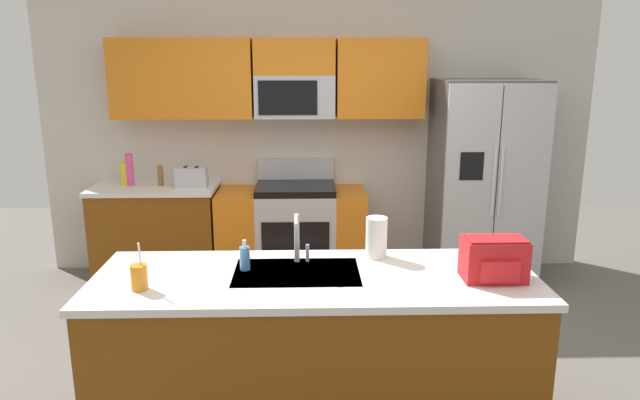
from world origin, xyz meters
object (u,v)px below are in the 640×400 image
at_px(refrigerator, 483,183).
at_px(soap_dispenser, 245,258).
at_px(drink_cup_orange, 139,277).
at_px(backpack, 494,258).
at_px(sink_faucet, 298,235).
at_px(toaster, 192,177).
at_px(bottle_pink, 130,169).
at_px(paper_towel_roll, 376,238).
at_px(pepper_mill, 161,176).
at_px(bottle_yellow, 125,174).
at_px(range_oven, 292,232).

height_order(refrigerator, soap_dispenser, refrigerator).
bearing_deg(drink_cup_orange, backpack, 2.79).
distance_m(sink_faucet, soap_dispenser, 0.32).
relative_size(toaster, soap_dispenser, 1.65).
distance_m(toaster, sink_faucet, 2.26).
bearing_deg(soap_dispenser, bottle_pink, 119.80).
xyz_separation_m(toaster, drink_cup_orange, (0.19, -2.40, -0.02)).
xyz_separation_m(refrigerator, soap_dispenser, (-1.96, -2.11, 0.04)).
bearing_deg(paper_towel_roll, refrigerator, 57.75).
relative_size(drink_cup_orange, backpack, 0.78).
bearing_deg(sink_faucet, backpack, -15.07).
distance_m(sink_faucet, paper_towel_roll, 0.46).
bearing_deg(pepper_mill, paper_towel_roll, -49.18).
bearing_deg(bottle_yellow, sink_faucet, -52.86).
xyz_separation_m(bottle_pink, drink_cup_orange, (0.76, -2.47, -0.08)).
height_order(toaster, drink_cup_orange, drink_cup_orange).
height_order(pepper_mill, bottle_pink, bottle_pink).
distance_m(range_oven, paper_towel_roll, 2.15).
relative_size(pepper_mill, bottle_pink, 0.63).
xyz_separation_m(range_oven, paper_towel_roll, (0.54, -2.00, 0.58)).
height_order(refrigerator, paper_towel_roll, refrigerator).
relative_size(sink_faucet, backpack, 0.88).
bearing_deg(bottle_pink, range_oven, -0.74).
bearing_deg(range_oven, bottle_pink, 179.26).
height_order(bottle_yellow, sink_faucet, sink_faucet).
distance_m(pepper_mill, bottle_yellow, 0.33).
bearing_deg(range_oven, paper_towel_roll, -74.97).
relative_size(refrigerator, toaster, 6.61).
relative_size(range_oven, toaster, 4.86).
xyz_separation_m(refrigerator, backpack, (-0.64, -2.29, 0.09)).
distance_m(refrigerator, backpack, 2.38).
distance_m(bottle_pink, drink_cup_orange, 2.58).
bearing_deg(pepper_mill, soap_dispenser, -65.78).
bearing_deg(drink_cup_orange, bottle_yellow, 108.13).
relative_size(range_oven, drink_cup_orange, 5.46).
distance_m(range_oven, pepper_mill, 1.31).
bearing_deg(soap_dispenser, backpack, -7.76).
xyz_separation_m(range_oven, pepper_mill, (-1.19, -0.00, 0.55)).
height_order(refrigerator, backpack, refrigerator).
relative_size(refrigerator, drink_cup_orange, 7.43).
distance_m(sink_faucet, drink_cup_orange, 0.88).
distance_m(sink_faucet, backpack, 1.06).
relative_size(bottle_yellow, backpack, 0.66).
bearing_deg(refrigerator, range_oven, 177.65).
relative_size(bottle_yellow, bottle_pink, 0.73).
relative_size(bottle_yellow, soap_dispenser, 1.25).
bearing_deg(backpack, range_oven, 115.12).
distance_m(toaster, pepper_mill, 0.29).
distance_m(refrigerator, bottle_yellow, 3.27).
bearing_deg(bottle_yellow, soap_dispenser, -59.32).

